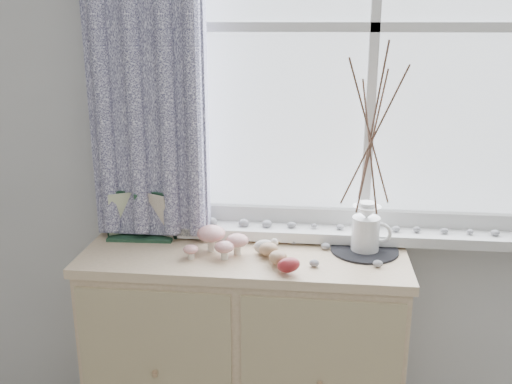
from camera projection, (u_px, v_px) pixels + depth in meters
room_shell at (133, 52)px, 0.32m from camera, size 4.04×4.04×2.62m
sideboard at (245, 353)px, 2.23m from camera, size 1.20×0.45×0.85m
botanical_book at (138, 216)px, 2.19m from camera, size 0.30×0.14×0.20m
toadstool_cluster at (218, 239)px, 2.08m from camera, size 0.23×0.16×0.10m
wooden_eggs at (278, 257)px, 1.99m from camera, size 0.14×0.18×0.08m
songbird_figurine at (265, 246)px, 2.09m from camera, size 0.12×0.06×0.06m
crocheted_doily at (365, 250)px, 2.12m from camera, size 0.25×0.25×0.01m
twig_pitcher at (371, 133)px, 1.99m from camera, size 0.35×0.35×0.78m
sideboard_pebbles at (333, 253)px, 2.08m from camera, size 0.33×0.23×0.02m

